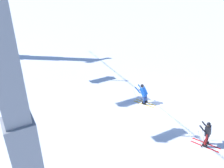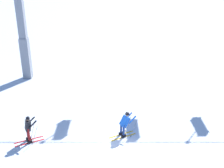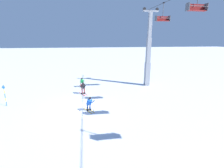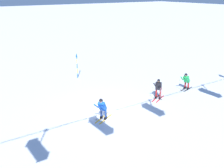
# 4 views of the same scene
# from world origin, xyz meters

# --- Properties ---
(ground_plane) EXTENTS (260.00, 260.00, 0.00)m
(ground_plane) POSITION_xyz_m (0.00, 0.00, 0.00)
(ground_plane) COLOR white
(skier_carving_main) EXTENTS (1.72, 1.26, 1.68)m
(skier_carving_main) POSITION_xyz_m (1.13, 1.13, 0.90)
(skier_carving_main) COLOR yellow
(skier_carving_main) RESTS_ON ground_plane
(lift_tower_near) EXTENTS (0.72, 2.33, 11.37)m
(lift_tower_near) POSITION_xyz_m (-7.16, 10.37, 4.74)
(lift_tower_near) COLOR gray
(lift_tower_near) RESTS_ON ground_plane
(skier_distant_downhill) EXTENTS (1.68, 1.13, 1.66)m
(skier_distant_downhill) POSITION_xyz_m (-4.39, 0.51, 0.94)
(skier_distant_downhill) COLOR red
(skier_distant_downhill) RESTS_ON ground_plane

